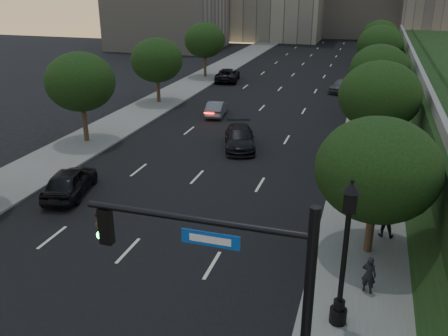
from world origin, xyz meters
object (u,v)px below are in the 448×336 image
(traffic_signal_mast, at_px, (259,327))
(street_lamp, at_px, (344,261))
(sedan_far_left, at_px, (228,75))
(pedestrian_a, at_px, (369,275))
(sedan_mid_left, at_px, (217,108))
(sedan_near_right, at_px, (240,138))
(pedestrian_b, at_px, (386,218))
(sedan_near_left, at_px, (70,182))
(sedan_far_right, at_px, (343,85))
(pedestrian_c, at_px, (369,183))

(traffic_signal_mast, bearing_deg, street_lamp, 71.77)
(sedan_far_left, distance_m, pedestrian_a, 42.41)
(pedestrian_a, bearing_deg, street_lamp, 85.07)
(sedan_mid_left, xyz_separation_m, pedestrian_a, (13.68, -23.29, 0.24))
(sedan_near_right, relative_size, pedestrian_b, 2.79)
(sedan_far_left, bearing_deg, sedan_near_left, 82.38)
(sedan_far_right, bearing_deg, sedan_near_right, -86.42)
(street_lamp, xyz_separation_m, pedestrian_c, (0.76, 11.21, -1.67))
(traffic_signal_mast, bearing_deg, sedan_near_left, 138.88)
(traffic_signal_mast, xyz_separation_m, sedan_far_right, (-0.90, 43.90, -2.91))
(sedan_near_left, relative_size, pedestrian_c, 2.92)
(sedan_near_left, xyz_separation_m, pedestrian_c, (16.14, 4.45, 0.15))
(sedan_near_left, xyz_separation_m, pedestrian_b, (16.95, 0.09, 0.27))
(traffic_signal_mast, relative_size, pedestrian_a, 4.56)
(sedan_mid_left, bearing_deg, pedestrian_a, 112.55)
(sedan_near_left, relative_size, sedan_near_right, 0.92)
(sedan_mid_left, bearing_deg, sedan_far_left, -84.72)
(sedan_near_right, relative_size, sedan_far_right, 1.16)
(sedan_near_left, bearing_deg, pedestrian_c, -177.79)
(sedan_near_left, relative_size, sedan_far_left, 0.87)
(sedan_far_left, bearing_deg, traffic_signal_mast, 98.39)
(sedan_mid_left, relative_size, pedestrian_b, 2.22)
(traffic_signal_mast, bearing_deg, pedestrian_b, 74.75)
(sedan_near_right, bearing_deg, pedestrian_a, -76.09)
(sedan_far_left, relative_size, pedestrian_a, 3.60)
(street_lamp, height_order, pedestrian_b, street_lamp)
(traffic_signal_mast, distance_m, pedestrian_a, 8.24)
(sedan_mid_left, relative_size, sedan_far_left, 0.75)
(pedestrian_b, height_order, pedestrian_c, pedestrian_b)
(pedestrian_b, bearing_deg, traffic_signal_mast, 77.80)
(traffic_signal_mast, relative_size, sedan_near_left, 1.47)
(pedestrian_a, distance_m, pedestrian_c, 9.08)
(sedan_far_left, height_order, sedan_near_right, sedan_far_left)
(sedan_near_right, xyz_separation_m, sedan_far_right, (5.78, 21.31, 0.01))
(sedan_mid_left, bearing_deg, pedestrian_b, 119.76)
(pedestrian_a, bearing_deg, traffic_signal_mast, 89.02)
(sedan_far_left, distance_m, pedestrian_c, 34.23)
(sedan_far_left, bearing_deg, pedestrian_b, 108.54)
(sedan_far_left, bearing_deg, sedan_mid_left, 93.90)
(pedestrian_b, bearing_deg, pedestrian_a, 85.41)
(sedan_far_left, bearing_deg, pedestrian_a, 104.80)
(sedan_mid_left, height_order, sedan_far_right, sedan_far_right)
(sedan_mid_left, bearing_deg, sedan_near_right, 110.69)
(sedan_mid_left, bearing_deg, traffic_signal_mast, 101.96)
(street_lamp, bearing_deg, sedan_near_left, 156.25)
(traffic_signal_mast, height_order, sedan_mid_left, traffic_signal_mast)
(sedan_near_left, bearing_deg, sedan_far_right, -124.97)
(street_lamp, relative_size, pedestrian_b, 3.02)
(sedan_mid_left, xyz_separation_m, sedan_near_right, (4.36, -8.00, 0.07))
(sedan_far_right, distance_m, pedestrian_c, 27.72)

